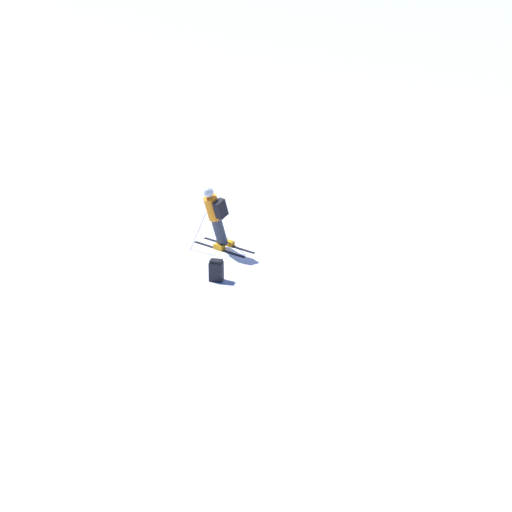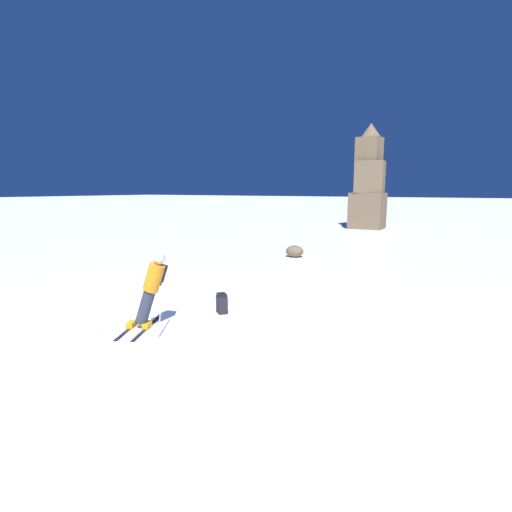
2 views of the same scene
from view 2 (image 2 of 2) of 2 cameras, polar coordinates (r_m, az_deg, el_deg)
ground_plane at (r=10.01m, az=-20.05°, el=-8.68°), size 300.00×300.00×0.00m
skier at (r=8.99m, az=-14.68°, el=-4.20°), size 1.37×1.69×1.74m
rock_pillar at (r=32.00m, az=15.79°, el=9.67°), size 2.47×2.17×7.86m
spare_backpack at (r=9.94m, az=-4.90°, el=-6.77°), size 0.37×0.36×0.50m
exposed_boulder_0 at (r=18.04m, az=5.53°, el=0.69°), size 0.82×0.69×0.53m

